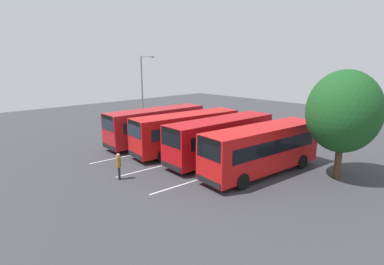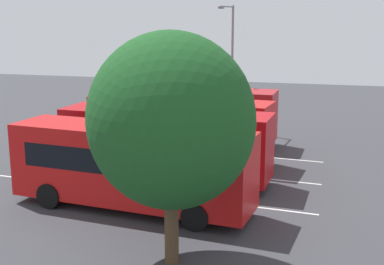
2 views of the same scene
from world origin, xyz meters
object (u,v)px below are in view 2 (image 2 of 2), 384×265
at_px(bus_center_right, 164,142).
at_px(bus_center_left, 179,127).
at_px(street_lamp, 231,60).
at_px(depot_tree, 171,121).
at_px(bus_far_right, 130,165).
at_px(bus_far_left, 193,113).
at_px(pedestrian, 36,139).

bearing_deg(bus_center_right, bus_center_left, -81.01).
xyz_separation_m(street_lamp, depot_tree, (-1.92, 19.45, -0.22)).
distance_m(bus_far_right, street_lamp, 15.74).
relative_size(bus_center_left, bus_far_right, 1.00).
distance_m(bus_center_left, bus_center_right, 3.59).
bearing_deg(bus_far_left, bus_center_right, 97.01).
bearing_deg(street_lamp, bus_far_right, 3.61).
bearing_deg(depot_tree, street_lamp, -84.37).
distance_m(bus_far_left, depot_tree, 16.02).
relative_size(bus_center_right, bus_far_right, 0.99).
bearing_deg(bus_center_left, depot_tree, 112.25).
relative_size(bus_far_right, depot_tree, 1.39).
height_order(bus_center_left, bus_far_right, same).
distance_m(bus_far_left, bus_far_right, 11.41).
height_order(bus_far_left, bus_center_right, same).
bearing_deg(bus_center_right, depot_tree, 112.56).
relative_size(bus_far_right, pedestrian, 5.56).
bearing_deg(bus_far_left, bus_center_left, 95.95).
bearing_deg(street_lamp, pedestrian, -35.08).
bearing_deg(bus_center_left, pedestrian, 18.99).
bearing_deg(bus_far_left, bus_far_right, 94.71).
height_order(bus_far_left, pedestrian, bus_far_left).
relative_size(bus_far_left, pedestrian, 5.50).
height_order(bus_center_left, bus_center_right, same).
height_order(bus_far_left, depot_tree, depot_tree).
height_order(bus_center_left, pedestrian, bus_center_left).
bearing_deg(bus_center_right, bus_far_right, 91.05).
relative_size(bus_far_left, street_lamp, 1.21).
xyz_separation_m(bus_center_left, depot_tree, (-3.16, 11.47, 2.68)).
xyz_separation_m(bus_center_right, pedestrian, (7.91, -1.94, -0.75)).
distance_m(bus_center_left, street_lamp, 8.59).
bearing_deg(street_lamp, depot_tree, 13.00).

